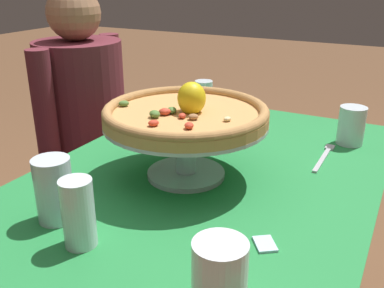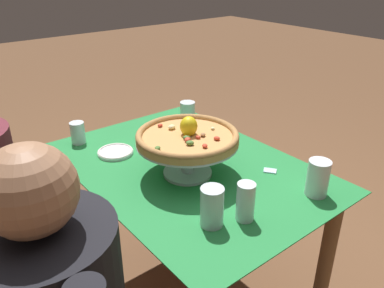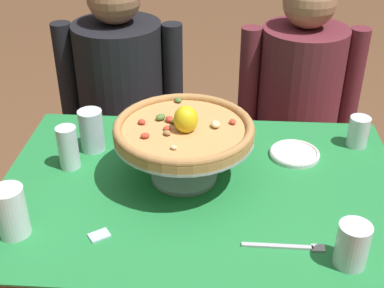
# 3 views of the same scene
# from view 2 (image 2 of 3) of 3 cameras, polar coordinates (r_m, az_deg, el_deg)

# --- Properties ---
(dining_table) EXTENTS (1.15, 0.80, 0.72)m
(dining_table) POSITION_cam_2_polar(r_m,az_deg,el_deg) (1.65, -0.57, -6.78)
(dining_table) COLOR olive
(dining_table) RESTS_ON ground
(pizza_stand) EXTENTS (0.39, 0.39, 0.14)m
(pizza_stand) POSITION_cam_2_polar(r_m,az_deg,el_deg) (1.49, -0.67, -1.11)
(pizza_stand) COLOR #B7B7C1
(pizza_stand) RESTS_ON dining_table
(pizza) EXTENTS (0.39, 0.39, 0.09)m
(pizza) POSITION_cam_2_polar(r_m,az_deg,el_deg) (1.46, -0.68, 1.17)
(pizza) COLOR tan
(pizza) RESTS_ON pizza_stand
(water_glass_side_left) EXTENTS (0.06, 0.06, 0.13)m
(water_glass_side_left) POSITION_cam_2_polar(r_m,az_deg,el_deg) (1.27, 7.84, -8.71)
(water_glass_side_left) COLOR silver
(water_glass_side_left) RESTS_ON dining_table
(water_glass_front_left) EXTENTS (0.08, 0.08, 0.13)m
(water_glass_front_left) POSITION_cam_2_polar(r_m,az_deg,el_deg) (1.45, 17.94, -5.07)
(water_glass_front_left) COLOR white
(water_glass_front_left) RESTS_ON dining_table
(water_glass_back_right) EXTENTS (0.06, 0.06, 0.10)m
(water_glass_back_right) POSITION_cam_2_polar(r_m,az_deg,el_deg) (1.84, -16.39, 1.40)
(water_glass_back_right) COLOR silver
(water_glass_back_right) RESTS_ON dining_table
(water_glass_front_right) EXTENTS (0.08, 0.08, 0.11)m
(water_glass_front_right) POSITION_cam_2_polar(r_m,az_deg,el_deg) (1.98, -0.65, 4.48)
(water_glass_front_right) COLOR silver
(water_glass_front_right) RESTS_ON dining_table
(water_glass_back_left) EXTENTS (0.08, 0.08, 0.13)m
(water_glass_back_left) POSITION_cam_2_polar(r_m,az_deg,el_deg) (1.24, 2.93, -9.53)
(water_glass_back_left) COLOR silver
(water_glass_back_left) RESTS_ON dining_table
(side_plate) EXTENTS (0.15, 0.15, 0.02)m
(side_plate) POSITION_cam_2_polar(r_m,az_deg,el_deg) (1.71, -11.18, -1.14)
(side_plate) COLOR white
(side_plate) RESTS_ON dining_table
(dinner_fork) EXTENTS (0.20, 0.02, 0.01)m
(dinner_fork) POSITION_cam_2_polar(r_m,az_deg,el_deg) (1.88, 0.89, 1.68)
(dinner_fork) COLOR #B7B7C1
(dinner_fork) RESTS_ON dining_table
(sugar_packet) EXTENTS (0.06, 0.06, 0.00)m
(sugar_packet) POSITION_cam_2_polar(r_m,az_deg,el_deg) (1.58, 11.38, -3.87)
(sugar_packet) COLOR silver
(sugar_packet) RESTS_ON dining_table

